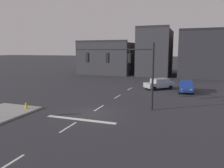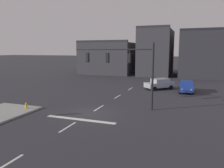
{
  "view_description": "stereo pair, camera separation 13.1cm",
  "coord_description": "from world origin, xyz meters",
  "px_view_note": "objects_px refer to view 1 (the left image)",
  "views": [
    {
      "loc": [
        8.62,
        -18.16,
        5.82
      ],
      "look_at": [
        0.71,
        3.94,
        2.23
      ],
      "focal_mm": 35.58,
      "sensor_mm": 36.0,
      "label": 1
    },
    {
      "loc": [
        8.74,
        -18.11,
        5.82
      ],
      "look_at": [
        0.71,
        3.94,
        2.23
      ],
      "focal_mm": 35.58,
      "sensor_mm": 36.0,
      "label": 2
    }
  ],
  "objects_px": {
    "fire_hydrant": "(26,107)",
    "car_lot_nearside": "(186,86)",
    "signal_mast_near_side": "(125,63)",
    "car_lot_middle": "(159,84)"
  },
  "relations": [
    {
      "from": "signal_mast_near_side",
      "to": "fire_hydrant",
      "type": "distance_m",
      "value": 10.64
    },
    {
      "from": "signal_mast_near_side",
      "to": "fire_hydrant",
      "type": "xyz_separation_m",
      "value": [
        -8.71,
        -4.44,
        -4.2
      ]
    },
    {
      "from": "signal_mast_near_side",
      "to": "car_lot_nearside",
      "type": "bearing_deg",
      "value": 61.82
    },
    {
      "from": "fire_hydrant",
      "to": "car_lot_middle",
      "type": "bearing_deg",
      "value": 56.94
    },
    {
      "from": "car_lot_nearside",
      "to": "car_lot_middle",
      "type": "bearing_deg",
      "value": 163.54
    },
    {
      "from": "fire_hydrant",
      "to": "signal_mast_near_side",
      "type": "bearing_deg",
      "value": 27.02
    },
    {
      "from": "fire_hydrant",
      "to": "car_lot_nearside",
      "type": "bearing_deg",
      "value": 46.39
    },
    {
      "from": "signal_mast_near_side",
      "to": "car_lot_nearside",
      "type": "relative_size",
      "value": 1.92
    },
    {
      "from": "car_lot_nearside",
      "to": "fire_hydrant",
      "type": "relative_size",
      "value": 6.04
    },
    {
      "from": "car_lot_nearside",
      "to": "fire_hydrant",
      "type": "bearing_deg",
      "value": -133.61
    }
  ]
}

